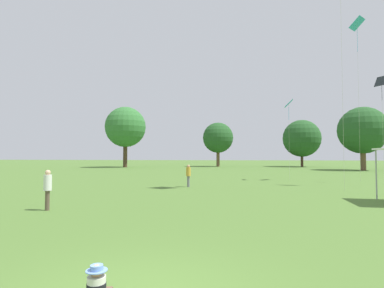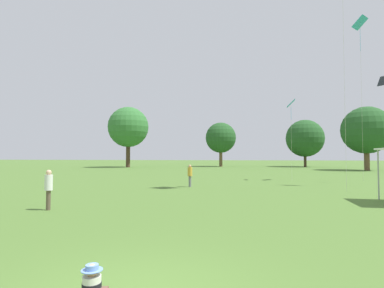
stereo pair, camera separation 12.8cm
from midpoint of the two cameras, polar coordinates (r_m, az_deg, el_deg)
seated_toddler at (r=5.25m, az=-17.74°, el=-24.15°), size 0.41×0.48×0.55m
person_standing_0 at (r=13.60m, az=-25.40°, el=-7.20°), size 0.43×0.43×1.63m
person_standing_2 at (r=21.39m, az=-0.22°, el=-5.67°), size 0.45×0.45×1.57m
kite_1 at (r=28.74m, az=18.45°, el=7.02°), size 0.80×1.02×7.30m
kite_4 at (r=32.17m, az=29.46°, el=18.83°), size 1.55×1.57×14.44m
distant_tree_0 at (r=59.52m, az=-11.98°, el=3.14°), size 7.81×7.81×11.72m
distant_tree_1 at (r=52.76m, az=30.31°, el=2.28°), size 7.19×7.19×9.73m
distant_tree_2 at (r=64.75m, az=20.75°, el=1.02°), size 7.52×7.52×9.53m
distant_tree_3 at (r=62.35m, az=5.55°, el=1.19°), size 6.29×6.29×9.14m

